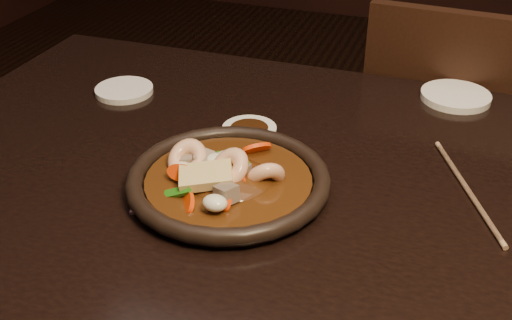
% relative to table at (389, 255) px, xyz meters
% --- Properties ---
extents(table, '(1.60, 0.90, 0.75)m').
position_rel_table_xyz_m(table, '(0.00, 0.00, 0.00)').
color(table, black).
rests_on(table, floor).
extents(chair, '(0.45, 0.45, 0.89)m').
position_rel_table_xyz_m(chair, '(0.07, 0.58, -0.19)').
color(chair, black).
rests_on(chair, floor).
extents(plate, '(0.29, 0.29, 0.03)m').
position_rel_table_xyz_m(plate, '(-0.23, -0.03, 0.09)').
color(plate, black).
rests_on(plate, table).
extents(stirfry, '(0.19, 0.21, 0.07)m').
position_rel_table_xyz_m(stirfry, '(-0.24, -0.03, 0.10)').
color(stirfry, '#3B1E0A').
rests_on(stirfry, plate).
extents(soy_dish, '(0.09, 0.09, 0.01)m').
position_rel_table_xyz_m(soy_dish, '(-0.26, 0.14, 0.08)').
color(soy_dish, white).
rests_on(soy_dish, table).
extents(saucer_left, '(0.11, 0.11, 0.01)m').
position_rel_table_xyz_m(saucer_left, '(-0.54, 0.21, 0.08)').
color(saucer_left, white).
rests_on(saucer_left, table).
extents(saucer_right, '(0.13, 0.13, 0.01)m').
position_rel_table_xyz_m(saucer_right, '(0.05, 0.39, 0.08)').
color(saucer_right, white).
rests_on(saucer_right, table).
extents(chopsticks, '(0.12, 0.24, 0.01)m').
position_rel_table_xyz_m(chopsticks, '(0.09, 0.08, 0.08)').
color(chopsticks, '#9F795B').
rests_on(chopsticks, table).
extents(napkin, '(0.17, 0.17, 0.00)m').
position_rel_table_xyz_m(napkin, '(-0.29, -0.04, 0.08)').
color(napkin, '#935A68').
rests_on(napkin, table).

